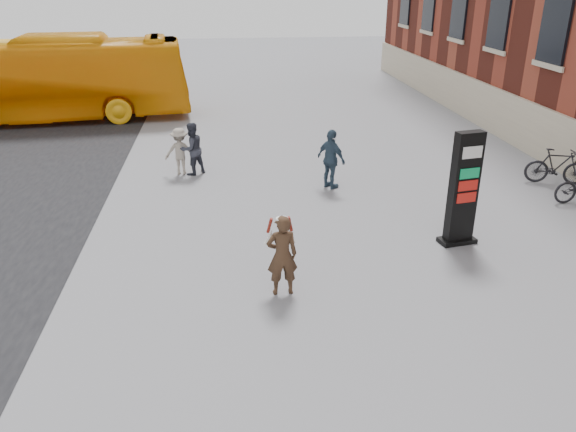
{
  "coord_description": "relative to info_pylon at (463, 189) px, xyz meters",
  "views": [
    {
      "loc": [
        -1.54,
        -10.26,
        5.98
      ],
      "look_at": [
        -0.27,
        0.6,
        1.27
      ],
      "focal_mm": 35.0,
      "sensor_mm": 36.0,
      "label": 1
    }
  ],
  "objects": [
    {
      "name": "bike_7",
      "position": [
        4.64,
        3.67,
        -0.82
      ],
      "size": [
        1.92,
        1.07,
        1.11
      ],
      "primitive_type": "imported",
      "rotation": [
        0.0,
        0.0,
        1.26
      ],
      "color": "black",
      "rests_on": "ground"
    },
    {
      "name": "pedestrian_c",
      "position": [
        -2.34,
        4.11,
        -0.47
      ],
      "size": [
        0.98,
        1.11,
        1.8
      ],
      "primitive_type": "imported",
      "rotation": [
        0.0,
        0.0,
        2.2
      ],
      "color": "#32485A",
      "rests_on": "ground"
    },
    {
      "name": "info_pylon",
      "position": [
        0.0,
        0.0,
        0.0
      ],
      "size": [
        0.95,
        0.59,
        2.76
      ],
      "rotation": [
        0.0,
        0.0,
        0.18
      ],
      "color": "black",
      "rests_on": "ground"
    },
    {
      "name": "woman",
      "position": [
        -4.46,
        -1.83,
        -0.5
      ],
      "size": [
        0.66,
        0.61,
        1.71
      ],
      "rotation": [
        0.0,
        0.0,
        3.2
      ],
      "color": "#422B1B",
      "rests_on": "ground"
    },
    {
      "name": "pedestrian_b",
      "position": [
        -6.93,
        5.95,
        -0.62
      ],
      "size": [
        0.99,
        0.57,
        1.52
      ],
      "primitive_type": "imported",
      "rotation": [
        0.0,
        0.0,
        3.15
      ],
      "color": "#A09383",
      "rests_on": "ground"
    },
    {
      "name": "bus",
      "position": [
        -13.51,
        14.05,
        0.44
      ],
      "size": [
        13.27,
        4.17,
        3.64
      ],
      "primitive_type": "imported",
      "rotation": [
        0.0,
        0.0,
        1.66
      ],
      "color": "#F2A00D",
      "rests_on": "road"
    },
    {
      "name": "pedestrian_a",
      "position": [
        -6.55,
        5.9,
        -0.53
      ],
      "size": [
        1.04,
        1.0,
        1.69
      ],
      "primitive_type": "imported",
      "rotation": [
        0.0,
        0.0,
        3.76
      ],
      "color": "#2E303A",
      "rests_on": "ground"
    },
    {
      "name": "ground",
      "position": [
        -3.96,
        -1.44,
        -1.38
      ],
      "size": [
        100.0,
        100.0,
        0.0
      ],
      "primitive_type": "plane",
      "color": "#9E9EA3"
    }
  ]
}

